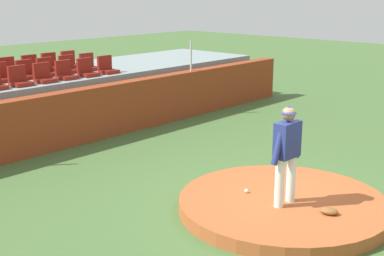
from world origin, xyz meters
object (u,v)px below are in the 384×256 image
at_px(stadium_chair_4, 66,73).
at_px(pitcher, 287,148).
at_px(stadium_chair_10, 26,73).
at_px(stadium_chair_2, 19,80).
at_px(stadium_chair_11, 47,70).
at_px(stadium_chair_18, 31,67).
at_px(stadium_chair_19, 51,64).
at_px(stadium_chair_9, 0,76).
at_px(stadium_chair_5, 87,71).
at_px(stadium_chair_17, 8,70).
at_px(baseball, 246,191).
at_px(stadium_chair_13, 89,65).
at_px(stadium_chair_3, 44,76).
at_px(stadium_chair_20, 70,62).
at_px(stadium_chair_6, 107,68).
at_px(stadium_chair_12, 68,67).
at_px(fielding_glove, 329,211).

bearing_deg(stadium_chair_4, pitcher, 83.41).
relative_size(stadium_chair_4, stadium_chair_10, 1.00).
relative_size(stadium_chair_2, stadium_chair_11, 1.00).
bearing_deg(stadium_chair_18, stadium_chair_4, 89.15).
bearing_deg(stadium_chair_4, stadium_chair_19, -111.45).
bearing_deg(stadium_chair_9, stadium_chair_5, 156.50).
bearing_deg(stadium_chair_17, baseball, 88.57).
height_order(pitcher, stadium_chair_9, pitcher).
bearing_deg(stadium_chair_13, stadium_chair_10, 0.18).
distance_m(stadium_chair_9, stadium_chair_13, 2.84).
distance_m(stadium_chair_3, stadium_chair_20, 2.76).
bearing_deg(stadium_chair_5, stadium_chair_9, -23.50).
xyz_separation_m(stadium_chair_11, stadium_chair_20, (1.43, 0.92, 0.00)).
distance_m(stadium_chair_4, stadium_chair_20, 2.28).
bearing_deg(stadium_chair_3, stadium_chair_6, 179.99).
xyz_separation_m(stadium_chair_12, stadium_chair_17, (-1.40, 0.87, 0.00)).
bearing_deg(baseball, stadium_chair_13, 73.08).
bearing_deg(stadium_chair_11, stadium_chair_12, -178.63).
height_order(stadium_chair_5, stadium_chair_18, same).
xyz_separation_m(stadium_chair_18, stadium_chair_20, (1.38, 0.04, 0.00)).
bearing_deg(stadium_chair_5, stadium_chair_3, -0.79).
height_order(stadium_chair_2, stadium_chair_11, same).
bearing_deg(stadium_chair_9, stadium_chair_3, 129.84).
bearing_deg(stadium_chair_6, baseball, 71.14).
bearing_deg(fielding_glove, stadium_chair_6, -33.61).
xyz_separation_m(baseball, stadium_chair_9, (-0.51, 7.66, 1.33)).
height_order(stadium_chair_3, stadium_chair_20, same).
relative_size(stadium_chair_6, stadium_chair_9, 1.00).
bearing_deg(stadium_chair_3, stadium_chair_17, -89.39).
bearing_deg(pitcher, stadium_chair_20, 78.11).
xyz_separation_m(fielding_glove, stadium_chair_18, (0.78, 10.10, 1.31)).
bearing_deg(stadium_chair_10, stadium_chair_12, -178.86).
bearing_deg(stadium_chair_20, stadium_chair_3, 41.15).
xyz_separation_m(stadium_chair_12, stadium_chair_20, (0.69, 0.91, 0.00)).
xyz_separation_m(stadium_chair_6, stadium_chair_20, (-0.00, 1.82, 0.00)).
distance_m(stadium_chair_10, stadium_chair_20, 2.27).
xyz_separation_m(stadium_chair_9, stadium_chair_18, (1.45, 0.88, 0.00)).
distance_m(stadium_chair_5, stadium_chair_6, 0.73).
bearing_deg(stadium_chair_12, pitcher, 79.40).
distance_m(stadium_chair_5, stadium_chair_18, 1.91).
xyz_separation_m(stadium_chair_4, stadium_chair_10, (-0.67, 0.86, 0.00)).
bearing_deg(stadium_chair_17, stadium_chair_13, 157.08).
bearing_deg(stadium_chair_17, stadium_chair_3, 90.61).
distance_m(stadium_chair_12, stadium_chair_19, 0.90).
xyz_separation_m(stadium_chair_5, stadium_chair_9, (-2.10, 0.91, 0.00)).
xyz_separation_m(stadium_chair_9, stadium_chair_12, (2.13, 0.02, 0.00)).
distance_m(fielding_glove, stadium_chair_19, 10.33).
relative_size(stadium_chair_2, stadium_chair_3, 1.00).
bearing_deg(stadium_chair_9, pitcher, 93.71).
xyz_separation_m(baseball, stadium_chair_20, (2.31, 8.58, 1.33)).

